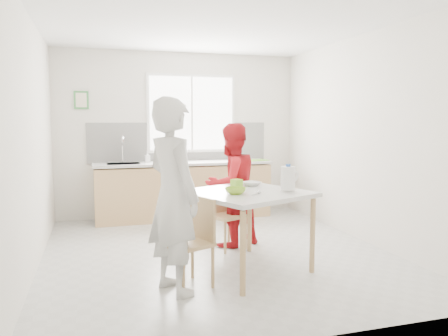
{
  "coord_description": "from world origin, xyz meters",
  "views": [
    {
      "loc": [
        -1.37,
        -4.96,
        1.58
      ],
      "look_at": [
        0.16,
        0.2,
        1.0
      ],
      "focal_mm": 35.0,
      "sensor_mm": 36.0,
      "label": 1
    }
  ],
  "objects_px": {
    "dining_table": "(247,200)",
    "person_white": "(173,196)",
    "person_red": "(231,185)",
    "wine_bottle_b": "(180,152)",
    "milk_jug": "(288,178)",
    "wine_bottle_a": "(175,151)",
    "chair_far": "(224,211)",
    "bowl_white": "(252,184)",
    "bowl_green": "(235,191)",
    "chair_left": "(193,238)"
  },
  "relations": [
    {
      "from": "dining_table",
      "to": "chair_far",
      "type": "height_order",
      "value": "dining_table"
    },
    {
      "from": "wine_bottle_b",
      "to": "chair_left",
      "type": "bearing_deg",
      "value": -98.41
    },
    {
      "from": "chair_left",
      "to": "milk_jug",
      "type": "bearing_deg",
      "value": 74.41
    },
    {
      "from": "dining_table",
      "to": "wine_bottle_b",
      "type": "relative_size",
      "value": 4.79
    },
    {
      "from": "dining_table",
      "to": "bowl_green",
      "type": "bearing_deg",
      "value": -143.35
    },
    {
      "from": "milk_jug",
      "to": "wine_bottle_a",
      "type": "relative_size",
      "value": 0.83
    },
    {
      "from": "chair_left",
      "to": "bowl_green",
      "type": "bearing_deg",
      "value": 84.12
    },
    {
      "from": "person_red",
      "to": "wine_bottle_a",
      "type": "distance_m",
      "value": 1.94
    },
    {
      "from": "dining_table",
      "to": "person_red",
      "type": "xyz_separation_m",
      "value": [
        0.13,
        0.95,
        0.02
      ]
    },
    {
      "from": "person_white",
      "to": "person_red",
      "type": "bearing_deg",
      "value": -59.25
    },
    {
      "from": "dining_table",
      "to": "bowl_white",
      "type": "bearing_deg",
      "value": 62.42
    },
    {
      "from": "chair_far",
      "to": "person_white",
      "type": "relative_size",
      "value": 0.46
    },
    {
      "from": "chair_far",
      "to": "wine_bottle_b",
      "type": "xyz_separation_m",
      "value": [
        -0.2,
        1.83,
        0.61
      ]
    },
    {
      "from": "dining_table",
      "to": "person_white",
      "type": "distance_m",
      "value": 0.92
    },
    {
      "from": "bowl_white",
      "to": "wine_bottle_a",
      "type": "xyz_separation_m",
      "value": [
        -0.43,
        2.48,
        0.21
      ]
    },
    {
      "from": "chair_far",
      "to": "bowl_green",
      "type": "height_order",
      "value": "bowl_green"
    },
    {
      "from": "bowl_green",
      "to": "dining_table",
      "type": "bearing_deg",
      "value": 36.65
    },
    {
      "from": "dining_table",
      "to": "person_red",
      "type": "bearing_deg",
      "value": 82.36
    },
    {
      "from": "person_red",
      "to": "wine_bottle_b",
      "type": "relative_size",
      "value": 5.17
    },
    {
      "from": "milk_jug",
      "to": "dining_table",
      "type": "bearing_deg",
      "value": 138.99
    },
    {
      "from": "chair_far",
      "to": "bowl_white",
      "type": "height_order",
      "value": "bowl_white"
    },
    {
      "from": "person_red",
      "to": "bowl_white",
      "type": "distance_m",
      "value": 0.61
    },
    {
      "from": "dining_table",
      "to": "person_white",
      "type": "bearing_deg",
      "value": -157.39
    },
    {
      "from": "milk_jug",
      "to": "person_red",
      "type": "bearing_deg",
      "value": 81.87
    },
    {
      "from": "chair_left",
      "to": "bowl_white",
      "type": "height_order",
      "value": "bowl_white"
    },
    {
      "from": "person_red",
      "to": "bowl_green",
      "type": "height_order",
      "value": "person_red"
    },
    {
      "from": "chair_far",
      "to": "bowl_white",
      "type": "relative_size",
      "value": 4.25
    },
    {
      "from": "dining_table",
      "to": "person_red",
      "type": "relative_size",
      "value": 0.93
    },
    {
      "from": "bowl_green",
      "to": "wine_bottle_b",
      "type": "bearing_deg",
      "value": 90.55
    },
    {
      "from": "wine_bottle_a",
      "to": "dining_table",
      "type": "bearing_deg",
      "value": -84.87
    },
    {
      "from": "chair_far",
      "to": "milk_jug",
      "type": "relative_size",
      "value": 3.11
    },
    {
      "from": "wine_bottle_a",
      "to": "milk_jug",
      "type": "bearing_deg",
      "value": -77.43
    },
    {
      "from": "dining_table",
      "to": "milk_jug",
      "type": "distance_m",
      "value": 0.49
    },
    {
      "from": "chair_left",
      "to": "bowl_green",
      "type": "distance_m",
      "value": 0.64
    },
    {
      "from": "chair_left",
      "to": "bowl_white",
      "type": "xyz_separation_m",
      "value": [
        0.81,
        0.61,
        0.4
      ]
    },
    {
      "from": "person_red",
      "to": "chair_left",
      "type": "bearing_deg",
      "value": 35.28
    },
    {
      "from": "chair_left",
      "to": "person_red",
      "type": "relative_size",
      "value": 0.55
    },
    {
      "from": "dining_table",
      "to": "wine_bottle_b",
      "type": "bearing_deg",
      "value": 94.06
    },
    {
      "from": "person_white",
      "to": "wine_bottle_a",
      "type": "height_order",
      "value": "person_white"
    },
    {
      "from": "dining_table",
      "to": "person_red",
      "type": "distance_m",
      "value": 0.96
    },
    {
      "from": "person_white",
      "to": "chair_left",
      "type": "bearing_deg",
      "value": -90.0
    },
    {
      "from": "chair_far",
      "to": "person_red",
      "type": "height_order",
      "value": "person_red"
    },
    {
      "from": "bowl_white",
      "to": "milk_jug",
      "type": "height_order",
      "value": "milk_jug"
    },
    {
      "from": "milk_jug",
      "to": "wine_bottle_a",
      "type": "distance_m",
      "value": 3.04
    },
    {
      "from": "chair_far",
      "to": "milk_jug",
      "type": "height_order",
      "value": "milk_jug"
    },
    {
      "from": "chair_left",
      "to": "wine_bottle_a",
      "type": "relative_size",
      "value": 2.66
    },
    {
      "from": "chair_left",
      "to": "wine_bottle_b",
      "type": "height_order",
      "value": "wine_bottle_b"
    },
    {
      "from": "dining_table",
      "to": "wine_bottle_a",
      "type": "xyz_separation_m",
      "value": [
        -0.25,
        2.83,
        0.32
      ]
    },
    {
      "from": "dining_table",
      "to": "bowl_white",
      "type": "xyz_separation_m",
      "value": [
        0.18,
        0.35,
        0.11
      ]
    },
    {
      "from": "bowl_green",
      "to": "wine_bottle_b",
      "type": "xyz_separation_m",
      "value": [
        -0.03,
        2.84,
        0.19
      ]
    }
  ]
}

